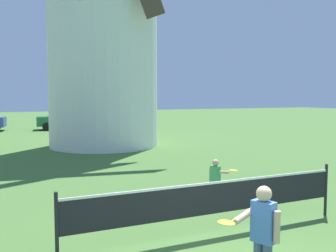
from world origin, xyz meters
TOP-DOWN VIEW (x-y plane):
  - windmill at (1.88, 14.54)m, footprint 8.22×6.14m
  - tennis_net at (0.45, 1.63)m, footprint 5.60×0.06m
  - player_near at (0.01, -0.27)m, footprint 0.85×0.44m
  - player_far at (1.58, 3.37)m, footprint 0.72×0.34m
  - parked_car_green at (1.82, 25.16)m, footprint 4.50×2.31m

SIDE VIEW (x-z plane):
  - player_far at x=1.58m, z-range 0.07..1.13m
  - tennis_net at x=0.45m, z-range 0.14..1.24m
  - player_near at x=0.01m, z-range 0.09..1.46m
  - parked_car_green at x=1.82m, z-range 0.03..1.59m
  - windmill at x=1.88m, z-range 0.06..14.15m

